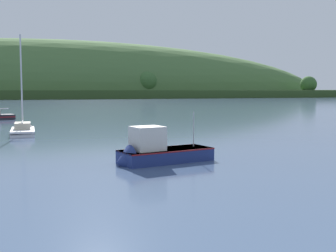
{
  "coord_description": "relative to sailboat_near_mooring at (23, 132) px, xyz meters",
  "views": [
    {
      "loc": [
        -7.85,
        8.02,
        4.65
      ],
      "look_at": [
        1.38,
        44.92,
        1.37
      ],
      "focal_mm": 45.91,
      "sensor_mm": 36.0,
      "label": 1
    }
  ],
  "objects": [
    {
      "name": "far_shoreline_hill",
      "position": [
        -1.89,
        200.84,
        -0.06
      ],
      "size": [
        434.45,
        109.17,
        64.19
      ],
      "rotation": [
        0.0,
        0.0,
        0.06
      ],
      "color": "#314A21",
      "rests_on": "ground"
    },
    {
      "name": "sailboat_near_mooring",
      "position": [
        0.0,
        0.0,
        0.0
      ],
      "size": [
        2.72,
        7.31,
        11.29
      ],
      "rotation": [
        0.0,
        0.0,
        1.64
      ],
      "color": "white",
      "rests_on": "ground"
    },
    {
      "name": "fishing_boat_moored",
      "position": [
        9.72,
        -20.82,
        0.29
      ],
      "size": [
        6.82,
        3.97,
        3.96
      ],
      "rotation": [
        0.0,
        0.0,
        3.44
      ],
      "color": "navy",
      "rests_on": "ground"
    }
  ]
}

